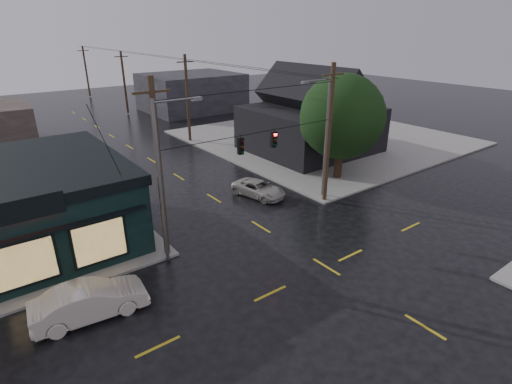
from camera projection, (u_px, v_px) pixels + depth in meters
ground_plane at (326, 267)px, 22.16m from camera, size 160.00×160.00×0.00m
sidewalk_ne at (322, 137)px, 48.00m from camera, size 28.00×28.00×0.15m
ne_building at (311, 109)px, 41.33m from camera, size 12.60×11.60×8.75m
corner_tree at (342, 117)px, 33.07m from camera, size 7.09×7.09×8.85m
utility_pole_nw at (168, 254)px, 23.37m from camera, size 2.00×0.32×10.15m
utility_pole_ne at (324, 201)px, 30.57m from camera, size 2.00×0.32×10.15m
utility_pole_far_a at (190, 141)px, 46.46m from camera, size 2.00×0.32×9.65m
utility_pole_far_b at (128, 114)px, 61.25m from camera, size 2.00×0.32×9.15m
utility_pole_far_c at (90, 97)px, 76.04m from camera, size 2.00×0.32×9.15m
span_signal_assembly at (258, 142)px, 24.84m from camera, size 13.00×0.48×1.23m
streetlight_nw at (168, 261)px, 22.68m from camera, size 5.40×0.30×9.15m
streetlight_ne at (322, 196)px, 31.36m from camera, size 5.40×0.30×9.15m
bg_building_east at (191, 92)px, 63.22m from camera, size 14.00×12.00×5.60m
sedan_cream at (90, 301)px, 18.09m from camera, size 5.18×2.26×1.65m
suv_silver at (259, 189)px, 31.20m from camera, size 3.03×4.81×1.24m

